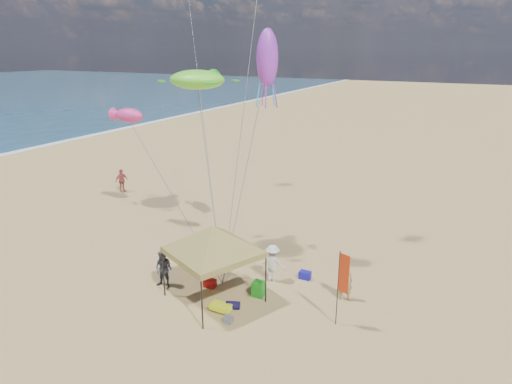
% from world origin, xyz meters
% --- Properties ---
extents(ground, '(280.00, 280.00, 0.00)m').
position_xyz_m(ground, '(0.00, 0.00, 0.00)').
color(ground, tan).
rests_on(ground, ground).
extents(canopy_tent, '(6.00, 6.00, 4.06)m').
position_xyz_m(canopy_tent, '(-0.19, -0.72, 3.38)').
color(canopy_tent, black).
rests_on(canopy_tent, ground).
extents(feather_flag, '(0.48, 0.19, 3.28)m').
position_xyz_m(feather_flag, '(5.42, -0.19, 2.18)').
color(feather_flag, black).
rests_on(feather_flag, ground).
extents(cooler_red, '(0.54, 0.38, 0.38)m').
position_xyz_m(cooler_red, '(-0.94, 0.06, 0.19)').
color(cooler_red, '#B2110E').
rests_on(cooler_red, ground).
extents(cooler_blue, '(0.54, 0.38, 0.38)m').
position_xyz_m(cooler_blue, '(2.76, 2.85, 0.19)').
color(cooler_blue, '#151299').
rests_on(cooler_blue, ground).
extents(bag_navy, '(0.69, 0.54, 0.36)m').
position_xyz_m(bag_navy, '(0.97, -1.08, 0.18)').
color(bag_navy, '#120D3A').
rests_on(bag_navy, ground).
extents(bag_orange, '(0.54, 0.69, 0.36)m').
position_xyz_m(bag_orange, '(-1.22, 2.66, 0.18)').
color(bag_orange, orange).
rests_on(bag_orange, ground).
extents(chair_green, '(0.50, 0.50, 0.70)m').
position_xyz_m(chair_green, '(1.46, 0.40, 0.35)').
color(chair_green, '#1A8F1A').
rests_on(chair_green, ground).
extents(chair_yellow, '(0.50, 0.50, 0.70)m').
position_xyz_m(chair_yellow, '(-2.29, 1.11, 0.35)').
color(chair_yellow, gold).
rests_on(chair_yellow, ground).
extents(crate_grey, '(0.34, 0.30, 0.28)m').
position_xyz_m(crate_grey, '(1.30, -2.02, 0.14)').
color(crate_grey, slate).
rests_on(crate_grey, ground).
extents(beach_cart, '(0.90, 0.50, 0.24)m').
position_xyz_m(beach_cart, '(0.58, -1.46, 0.20)').
color(beach_cart, '#E0F61B').
rests_on(beach_cart, ground).
extents(person_near_a, '(0.78, 0.63, 1.84)m').
position_xyz_m(person_near_a, '(5.02, 1.88, 0.92)').
color(person_near_a, '#9D8359').
rests_on(person_near_a, ground).
extents(person_near_b, '(0.98, 0.81, 1.82)m').
position_xyz_m(person_near_b, '(-2.85, -0.89, 0.91)').
color(person_near_b, '#3E4355').
rests_on(person_near_b, ground).
extents(person_near_c, '(1.32, 0.92, 1.86)m').
position_xyz_m(person_near_c, '(1.43, 1.94, 0.93)').
color(person_near_c, silver).
rests_on(person_near_c, ground).
extents(person_far_a, '(0.68, 1.14, 1.82)m').
position_xyz_m(person_far_a, '(-14.98, 9.32, 0.91)').
color(person_far_a, '#AA4142').
rests_on(person_far_a, ground).
extents(turtle_kite, '(3.72, 3.43, 1.00)m').
position_xyz_m(turtle_kite, '(-3.87, 3.94, 9.19)').
color(turtle_kite, '#65E831').
rests_on(turtle_kite, ground).
extents(fish_kite, '(2.24, 1.75, 0.89)m').
position_xyz_m(fish_kite, '(-9.63, 5.00, 6.86)').
color(fish_kite, '#D43081').
rests_on(fish_kite, ground).
extents(squid_kite, '(1.12, 1.12, 2.68)m').
position_xyz_m(squid_kite, '(0.08, 4.00, 10.29)').
color(squid_kite, purple).
rests_on(squid_kite, ground).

